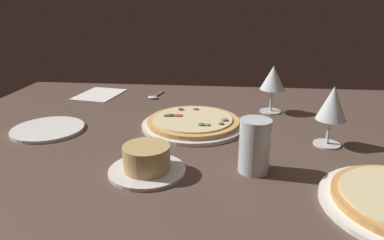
% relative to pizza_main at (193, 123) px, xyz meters
% --- Properties ---
extents(dining_table, '(1.50, 1.10, 0.04)m').
position_rel_pizza_main_xyz_m(dining_table, '(-0.00, 0.06, -0.03)').
color(dining_table, brown).
rests_on(dining_table, ground).
extents(pizza_main, '(0.30, 0.30, 0.03)m').
position_rel_pizza_main_xyz_m(pizza_main, '(0.00, 0.00, 0.00)').
color(pizza_main, silver).
rests_on(pizza_main, dining_table).
extents(ramekin_on_saucer, '(0.17, 0.17, 0.06)m').
position_rel_pizza_main_xyz_m(ramekin_on_saucer, '(0.07, 0.29, 0.01)').
color(ramekin_on_saucer, silver).
rests_on(ramekin_on_saucer, dining_table).
extents(wine_glass_far, '(0.08, 0.08, 0.15)m').
position_rel_pizza_main_xyz_m(wine_glass_far, '(-0.24, -0.16, 0.10)').
color(wine_glass_far, silver).
rests_on(wine_glass_far, dining_table).
extents(wine_glass_near, '(0.07, 0.07, 0.15)m').
position_rel_pizza_main_xyz_m(wine_glass_near, '(-0.36, 0.10, 0.09)').
color(wine_glass_near, silver).
rests_on(wine_glass_near, dining_table).
extents(water_glass, '(0.07, 0.07, 0.12)m').
position_rel_pizza_main_xyz_m(water_glass, '(-0.16, 0.26, 0.04)').
color(water_glass, silver).
rests_on(water_glass, dining_table).
extents(side_plate, '(0.20, 0.20, 0.01)m').
position_rel_pizza_main_xyz_m(side_plate, '(0.41, 0.08, -0.01)').
color(side_plate, white).
rests_on(side_plate, dining_table).
extents(paper_menu, '(0.18, 0.21, 0.00)m').
position_rel_pizza_main_xyz_m(paper_menu, '(0.40, -0.31, -0.01)').
color(paper_menu, white).
rests_on(paper_menu, dining_table).
extents(spoon, '(0.05, 0.11, 0.01)m').
position_rel_pizza_main_xyz_m(spoon, '(0.17, -0.29, -0.01)').
color(spoon, silver).
rests_on(spoon, dining_table).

